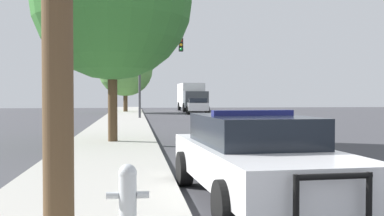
# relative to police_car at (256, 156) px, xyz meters

# --- Properties ---
(sidewalk_left) EXTENTS (3.00, 110.00, 0.13)m
(sidewalk_left) POSITION_rel_police_car_xyz_m (-2.70, 0.21, -0.67)
(sidewalk_left) COLOR #A3A099
(sidewalk_left) RESTS_ON ground_plane
(police_car) EXTENTS (2.33, 5.14, 1.46)m
(police_car) POSITION_rel_police_car_xyz_m (0.00, 0.00, 0.00)
(police_car) COLOR white
(police_car) RESTS_ON ground_plane
(fire_hydrant) EXTENTS (0.52, 0.23, 0.74)m
(fire_hydrant) POSITION_rel_police_car_xyz_m (-2.04, -1.69, -0.21)
(fire_hydrant) COLOR #B7BCC1
(fire_hydrant) RESTS_ON sidewalk_left
(traffic_light) EXTENTS (3.08, 0.35, 5.62)m
(traffic_light) POSITION_rel_police_car_xyz_m (-0.47, 25.52, 3.29)
(traffic_light) COLOR #424247
(traffic_light) RESTS_ON sidewalk_left
(car_background_distant) EXTENTS (2.23, 4.73, 1.42)m
(car_background_distant) POSITION_rel_police_car_xyz_m (3.59, 34.60, 0.03)
(car_background_distant) COLOR silver
(car_background_distant) RESTS_ON ground_plane
(box_truck) EXTENTS (2.56, 7.94, 2.90)m
(box_truck) POSITION_rel_police_car_xyz_m (4.03, 42.63, 0.83)
(box_truck) COLOR #474C51
(box_truck) RESTS_ON ground_plane
(tree_sidewalk_near) EXTENTS (5.44, 5.44, 7.52)m
(tree_sidewalk_near) POSITION_rel_police_car_xyz_m (-2.69, 9.00, 4.19)
(tree_sidewalk_near) COLOR #4C3823
(tree_sidewalk_near) RESTS_ON sidewalk_left
(tree_sidewalk_far) EXTENTS (5.14, 5.14, 6.58)m
(tree_sidewalk_far) POSITION_rel_police_car_xyz_m (-2.79, 38.07, 3.40)
(tree_sidewalk_far) COLOR #4C3823
(tree_sidewalk_far) RESTS_ON sidewalk_left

